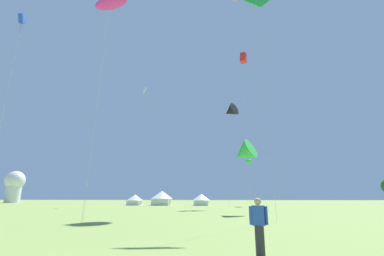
{
  "coord_description": "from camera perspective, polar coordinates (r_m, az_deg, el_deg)",
  "views": [
    {
      "loc": [
        4.83,
        -2.45,
        1.74
      ],
      "look_at": [
        0.0,
        32.0,
        10.7
      ],
      "focal_mm": 25.32,
      "sensor_mm": 36.0,
      "label": 1
    }
  ],
  "objects": [
    {
      "name": "kite_green_parafoil",
      "position": [
        60.17,
        11.87,
        -6.93
      ],
      "size": [
        2.31,
        3.87,
        9.91
      ],
      "color": "green",
      "rests_on": "ground"
    },
    {
      "name": "kite_black_delta",
      "position": [
        51.25,
        8.04,
        3.5
      ],
      "size": [
        3.54,
        3.65,
        18.86
      ],
      "color": "black",
      "rests_on": "ground"
    },
    {
      "name": "kite_green_delta",
      "position": [
        32.27,
        10.85,
        -5.12
      ],
      "size": [
        4.27,
        3.73,
        8.41
      ],
      "color": "green",
      "rests_on": "ground"
    },
    {
      "name": "kite_red_box",
      "position": [
        65.52,
        10.75,
        14.27
      ],
      "size": [
        2.03,
        2.0,
        34.28
      ],
      "color": "red",
      "rests_on": "ground"
    },
    {
      "name": "kite_white_diamond",
      "position": [
        66.08,
        -9.98,
        7.19
      ],
      "size": [
        3.03,
        2.79,
        27.61
      ],
      "color": "white",
      "rests_on": "ground"
    },
    {
      "name": "kite_green_diamond",
      "position": [
        28.94,
        13.59,
        24.51
      ],
      "size": [
        2.68,
        1.16,
        21.18
      ],
      "color": "green",
      "rests_on": "ground"
    },
    {
      "name": "kite_magenta_parafoil",
      "position": [
        28.62,
        -16.74,
        23.9
      ],
      "size": [
        3.57,
        3.2,
        19.86
      ],
      "color": "#E02DA3",
      "rests_on": "ground"
    },
    {
      "name": "kite_blue_box",
      "position": [
        57.82,
        -32.22,
        18.79
      ],
      "size": [
        2.38,
        3.08,
        32.33
      ],
      "color": "blue",
      "rests_on": "ground"
    },
    {
      "name": "person_spectator",
      "position": [
        9.1,
        13.96,
        -19.66
      ],
      "size": [
        0.57,
        0.34,
        1.73
      ],
      "color": "#2D2D33",
      "rests_on": "ground"
    },
    {
      "name": "festival_tent_right",
      "position": [
        66.82,
        -11.94,
        -14.49
      ],
      "size": [
        3.72,
        3.72,
        2.42
      ],
      "color": "white",
      "rests_on": "ground"
    },
    {
      "name": "festival_tent_center",
      "position": [
        64.95,
        -6.37,
        -14.31
      ],
      "size": [
        5.0,
        5.0,
        3.25
      ],
      "color": "white",
      "rests_on": "ground"
    },
    {
      "name": "festival_tent_left",
      "position": [
        63.33,
        1.99,
        -14.73
      ],
      "size": [
        3.92,
        3.92,
        2.55
      ],
      "color": "white",
      "rests_on": "ground"
    },
    {
      "name": "observatory_dome",
      "position": [
        114.38,
        -33.32,
        -9.99
      ],
      "size": [
        6.4,
        6.4,
        10.8
      ],
      "color": "white",
      "rests_on": "ground"
    }
  ]
}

